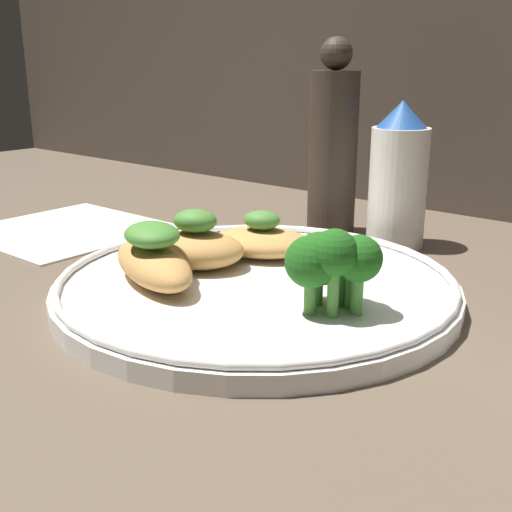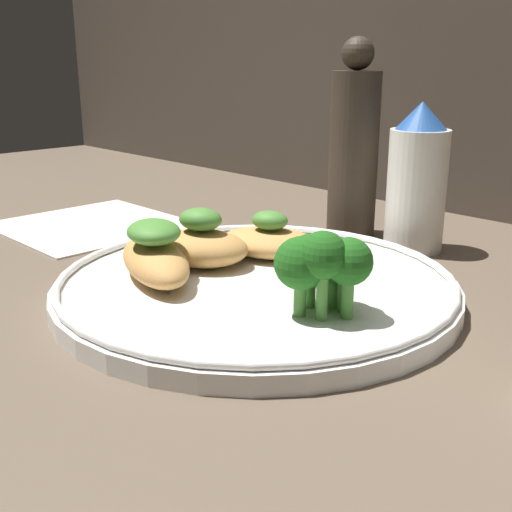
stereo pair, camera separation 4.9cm
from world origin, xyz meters
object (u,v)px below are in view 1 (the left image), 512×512
object	(u,v)px
sauce_bottle	(398,178)
pepper_grinder	(333,147)
plate	(256,285)
broccoli_bunch	(332,260)

from	to	relation	value
sauce_bottle	pepper_grinder	world-z (taller)	pepper_grinder
sauce_bottle	plate	bearing A→B (deg)	-93.55
broccoli_bunch	plate	bearing A→B (deg)	169.77
sauce_bottle	pepper_grinder	size ratio (longest dim) A/B	0.71
sauce_bottle	pepper_grinder	distance (cm)	7.98
pepper_grinder	broccoli_bunch	bearing A→B (deg)	-56.68
sauce_bottle	broccoli_bunch	bearing A→B (deg)	-73.13
broccoli_bunch	sauce_bottle	bearing A→B (deg)	106.87
plate	pepper_grinder	size ratio (longest dim) A/B	1.56
plate	broccoli_bunch	size ratio (longest dim) A/B	4.85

